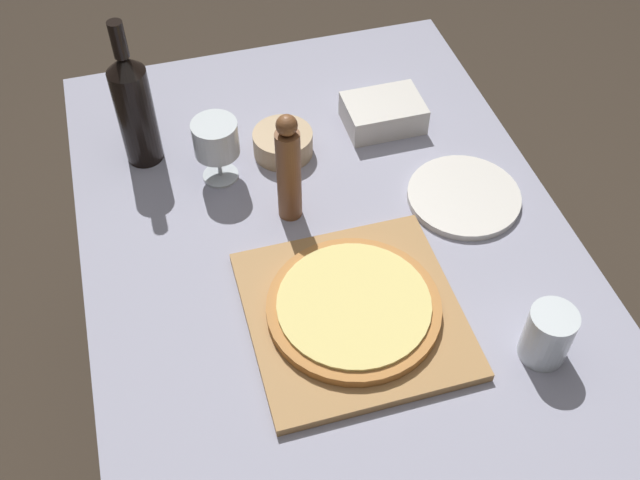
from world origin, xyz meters
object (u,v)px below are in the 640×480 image
(pizza, at_px, (354,307))
(small_bowl, at_px, (283,143))
(wine_glass, at_px, (216,140))
(pepper_mill, at_px, (289,170))
(wine_bottle, at_px, (134,107))

(pizza, relative_size, small_bowl, 2.41)
(wine_glass, bearing_deg, pepper_mill, -51.04)
(pizza, relative_size, wine_bottle, 0.93)
(small_bowl, bearing_deg, wine_bottle, 166.85)
(wine_bottle, height_order, small_bowl, wine_bottle)
(pizza, relative_size, pepper_mill, 1.24)
(pizza, relative_size, wine_glass, 2.17)
(wine_glass, height_order, small_bowl, wine_glass)
(pizza, height_order, wine_bottle, wine_bottle)
(pizza, distance_m, wine_bottle, 0.58)
(pizza, xyz_separation_m, pepper_mill, (-0.04, 0.26, 0.08))
(pizza, bearing_deg, small_bowl, 91.92)
(wine_glass, bearing_deg, wine_bottle, 144.20)
(small_bowl, bearing_deg, wine_glass, -165.85)
(small_bowl, bearing_deg, pizza, -88.08)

